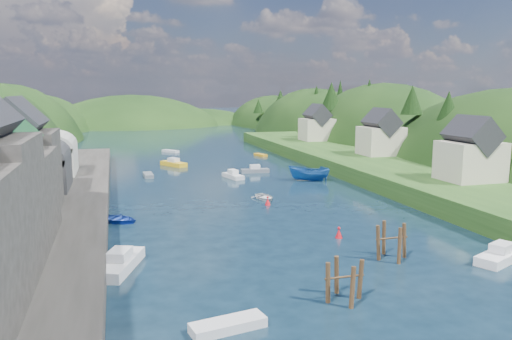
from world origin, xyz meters
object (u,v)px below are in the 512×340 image
object	(u,v)px
channel_buoy_near	(339,233)
piling_cluster_near	(344,285)
channel_buoy_far	(268,201)
piling_cluster_far	(391,245)

from	to	relation	value
channel_buoy_near	piling_cluster_near	bearing A→B (deg)	-113.92
channel_buoy_far	piling_cluster_near	bearing A→B (deg)	-96.86
piling_cluster_near	piling_cluster_far	world-z (taller)	piling_cluster_far
piling_cluster_near	channel_buoy_far	xyz separation A→B (m)	(3.39, 28.15, -0.63)
piling_cluster_near	piling_cluster_far	size ratio (longest dim) A/B	0.94
channel_buoy_near	channel_buoy_far	bearing A→B (deg)	99.33
piling_cluster_far	channel_buoy_near	distance (m)	6.86
channel_buoy_near	channel_buoy_far	distance (m)	15.17
channel_buoy_near	piling_cluster_far	bearing A→B (deg)	-75.95
piling_cluster_far	channel_buoy_far	xyz separation A→B (m)	(-4.11, 21.59, -0.74)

